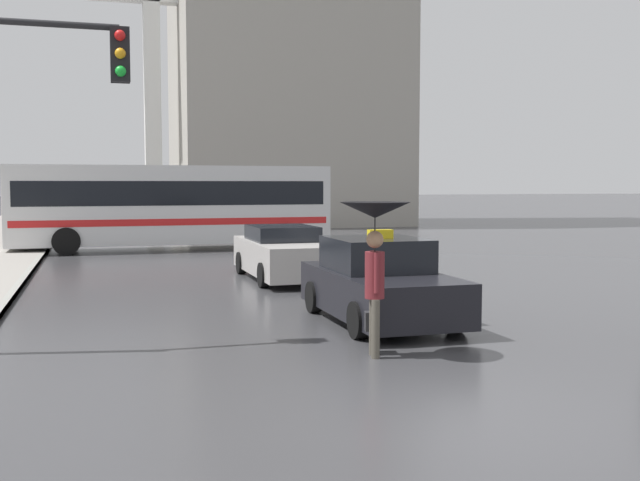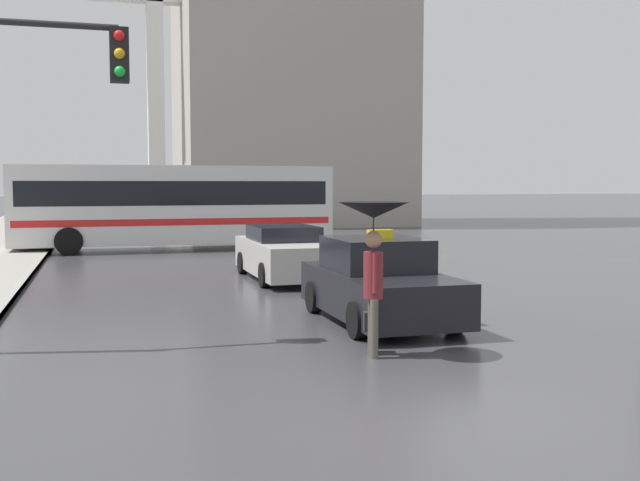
% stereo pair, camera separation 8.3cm
% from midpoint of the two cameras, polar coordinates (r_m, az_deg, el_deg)
% --- Properties ---
extents(ground_plane, '(300.00, 300.00, 0.00)m').
position_cam_midpoint_polar(ground_plane, '(8.08, 10.93, -13.43)').
color(ground_plane, '#38383A').
extents(taxi, '(1.91, 4.08, 1.65)m').
position_cam_midpoint_polar(taxi, '(13.37, 4.34, -3.31)').
color(taxi, black).
rests_on(taxi, ground_plane).
extents(sedan_red, '(1.91, 4.61, 1.37)m').
position_cam_midpoint_polar(sedan_red, '(19.31, -2.90, -1.01)').
color(sedan_red, '#B7B2AD').
rests_on(sedan_red, ground_plane).
extents(city_bus, '(11.60, 2.78, 3.11)m').
position_cam_midpoint_polar(city_bus, '(28.42, -11.25, 2.80)').
color(city_bus, silver).
rests_on(city_bus, ground_plane).
extents(pedestrian_with_umbrella, '(1.00, 1.00, 2.20)m').
position_cam_midpoint_polar(pedestrian_with_umbrella, '(10.54, 3.97, 0.56)').
color(pedestrian_with_umbrella, '#4C473D').
rests_on(pedestrian_with_umbrella, ground_plane).
extents(traffic_light, '(2.79, 0.38, 5.07)m').
position_cam_midpoint_polar(traffic_light, '(11.79, -22.24, 9.12)').
color(traffic_light, black).
rests_on(traffic_light, ground_plane).
extents(monument_cross, '(7.92, 0.90, 18.00)m').
position_cam_midpoint_polar(monument_cross, '(44.18, -12.77, 14.35)').
color(monument_cross, white).
rests_on(monument_cross, ground_plane).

